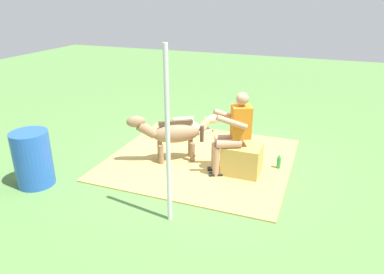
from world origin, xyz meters
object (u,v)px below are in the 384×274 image
object	(u,v)px
pony_standing	(171,133)
water_barrel	(33,159)
soda_bottle	(279,162)
person_seated	(233,130)
pony_lying	(184,128)
tent_pole_left	(168,139)
hay_bale	(242,159)

from	to	relation	value
pony_standing	water_barrel	size ratio (longest dim) A/B	1.36
water_barrel	soda_bottle	bearing A→B (deg)	-151.75
water_barrel	person_seated	bearing A→B (deg)	-152.47
pony_standing	pony_lying	xyz separation A→B (m)	(0.24, -1.21, -0.35)
water_barrel	tent_pole_left	world-z (taller)	tent_pole_left
person_seated	pony_lying	distance (m)	1.96
pony_standing	tent_pole_left	xyz separation A→B (m)	(-0.71, 1.64, 0.62)
pony_standing	hay_bale	bearing A→B (deg)	179.59
hay_bale	pony_standing	distance (m)	1.32
soda_bottle	pony_standing	bearing A→B (deg)	11.28
hay_bale	water_barrel	distance (m)	3.32
pony_lying	water_barrel	bearing A→B (deg)	62.50
pony_lying	soda_bottle	bearing A→B (deg)	158.18
person_seated	pony_lying	bearing A→B (deg)	-42.56
hay_bale	water_barrel	size ratio (longest dim) A/B	0.70
pony_standing	pony_lying	world-z (taller)	pony_standing
soda_bottle	water_barrel	world-z (taller)	water_barrel
person_seated	soda_bottle	xyz separation A→B (m)	(-0.71, -0.43, -0.64)
person_seated	water_barrel	distance (m)	3.17
hay_bale	soda_bottle	bearing A→B (deg)	-145.88
water_barrel	pony_lying	bearing A→B (deg)	-117.50
person_seated	water_barrel	world-z (taller)	person_seated
water_barrel	tent_pole_left	size ratio (longest dim) A/B	0.38
water_barrel	hay_bale	bearing A→B (deg)	-152.94
pony_standing	water_barrel	xyz separation A→B (m)	(1.66, 1.52, -0.10)
soda_bottle	tent_pole_left	world-z (taller)	tent_pole_left
water_barrel	tent_pole_left	xyz separation A→B (m)	(-2.37, 0.12, 0.72)
pony_standing	soda_bottle	xyz separation A→B (m)	(-1.85, -0.37, -0.40)
pony_lying	pony_standing	bearing A→B (deg)	101.47
person_seated	pony_lying	xyz separation A→B (m)	(1.38, -1.26, -0.59)
water_barrel	tent_pole_left	bearing A→B (deg)	177.11
pony_lying	water_barrel	xyz separation A→B (m)	(1.42, 2.72, 0.25)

